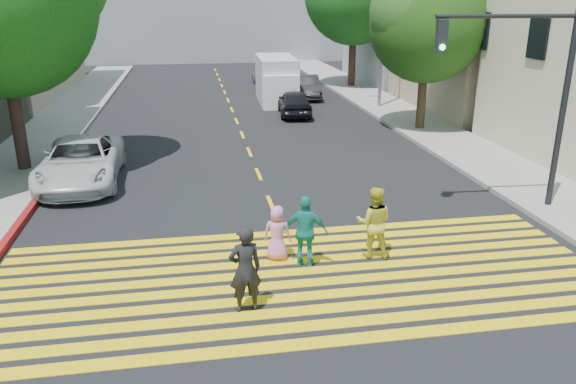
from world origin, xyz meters
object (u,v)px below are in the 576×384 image
object	(u,v)px
dark_car_near	(295,103)
traffic_signal	(531,80)
pedestrian_woman	(374,222)
tree_right_near	(429,18)
white_sedan	(81,162)
pedestrian_child	(277,233)
pedestrian_man	(245,269)
white_van	(277,81)
dark_car_parked	(307,87)
silver_car	(268,76)
pedestrian_extra	(306,232)

from	to	relation	value
dark_car_near	traffic_signal	world-z (taller)	traffic_signal
pedestrian_woman	dark_car_near	xyz separation A→B (m)	(1.23, 16.82, -0.19)
tree_right_near	white_sedan	world-z (taller)	tree_right_near
pedestrian_child	traffic_signal	world-z (taller)	traffic_signal
pedestrian_man	white_van	distance (m)	23.14
dark_car_parked	traffic_signal	size ratio (longest dim) A/B	0.71
dark_car_near	silver_car	bearing A→B (deg)	-85.05
pedestrian_extra	dark_car_parked	bearing A→B (deg)	-82.99
tree_right_near	pedestrian_extra	bearing A→B (deg)	-122.34
pedestrian_man	white_sedan	world-z (taller)	pedestrian_man
dark_car_near	silver_car	xyz separation A→B (m)	(0.07, 10.55, -0.01)
traffic_signal	dark_car_near	bearing A→B (deg)	107.51
pedestrian_child	dark_car_parked	size ratio (longest dim) A/B	0.32
pedestrian_child	pedestrian_extra	distance (m)	0.76
pedestrian_woman	dark_car_near	world-z (taller)	pedestrian_woman
dark_car_near	white_van	size ratio (longest dim) A/B	0.71
dark_car_near	dark_car_parked	bearing A→B (deg)	-103.03
pedestrian_child	white_van	world-z (taller)	white_van
pedestrian_man	white_sedan	bearing A→B (deg)	-72.53
pedestrian_woman	traffic_signal	size ratio (longest dim) A/B	0.30
pedestrian_woman	pedestrian_child	distance (m)	2.27
pedestrian_woman	pedestrian_child	bearing A→B (deg)	11.11
silver_car	traffic_signal	xyz separation A→B (m)	(3.63, -25.18, 3.06)
pedestrian_man	dark_car_parked	distance (m)	24.64
pedestrian_extra	traffic_signal	xyz separation A→B (m)	(6.60, 2.42, 2.88)
silver_car	traffic_signal	distance (m)	25.62
tree_right_near	white_van	bearing A→B (deg)	122.78
pedestrian_child	traffic_signal	xyz separation A→B (m)	(7.18, 1.97, 3.06)
white_van	tree_right_near	bearing A→B (deg)	-54.61
silver_car	dark_car_parked	bearing A→B (deg)	106.48
dark_car_parked	pedestrian_extra	bearing A→B (deg)	-96.29
pedestrian_woman	pedestrian_child	size ratio (longest dim) A/B	1.31
white_van	pedestrian_woman	bearing A→B (deg)	-89.91
white_van	traffic_signal	world-z (taller)	traffic_signal
pedestrian_child	silver_car	world-z (taller)	silver_car
pedestrian_child	pedestrian_man	bearing A→B (deg)	84.87
tree_right_near	dark_car_parked	distance (m)	10.99
silver_car	dark_car_parked	world-z (taller)	dark_car_parked
tree_right_near	pedestrian_child	xyz separation A→B (m)	(-8.59, -12.19, -4.32)
pedestrian_man	traffic_signal	world-z (taller)	traffic_signal
silver_car	dark_car_parked	distance (m)	5.67
pedestrian_man	dark_car_near	world-z (taller)	pedestrian_man
pedestrian_woman	white_sedan	xyz separation A→B (m)	(-7.72, 6.98, -0.13)
white_sedan	traffic_signal	bearing A→B (deg)	-21.66
white_van	traffic_signal	distance (m)	19.24
pedestrian_extra	white_sedan	world-z (taller)	pedestrian_extra
pedestrian_extra	silver_car	xyz separation A→B (m)	(2.96, 27.59, -0.18)
silver_car	dark_car_parked	size ratio (longest dim) A/B	1.13
white_sedan	pedestrian_child	bearing A→B (deg)	-51.92
traffic_signal	pedestrian_man	bearing A→B (deg)	-149.85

